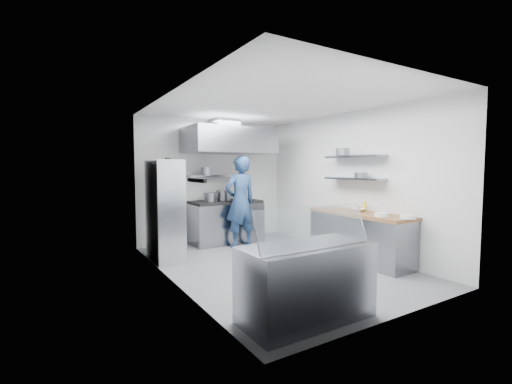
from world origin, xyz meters
TOP-DOWN VIEW (x-y plane):
  - floor at (0.00, 0.00)m, footprint 5.00×5.00m
  - ceiling at (0.00, 0.00)m, footprint 5.00×5.00m
  - wall_back at (0.00, 2.50)m, footprint 3.60×2.80m
  - wall_front at (0.00, -2.50)m, footprint 3.60×2.80m
  - wall_left at (-1.80, 0.00)m, footprint 2.80×5.00m
  - wall_right at (1.80, 0.00)m, footprint 2.80×5.00m
  - gas_range at (0.10, 2.10)m, footprint 1.60×0.80m
  - cooktop at (0.10, 2.10)m, footprint 1.57×0.78m
  - stock_pot_left at (-0.29, 2.06)m, footprint 0.31×0.31m
  - stock_pot_mid at (0.08, 2.17)m, footprint 0.34×0.34m
  - over_range_shelf at (0.10, 2.34)m, footprint 1.60×0.30m
  - shelf_pot_a at (-0.36, 2.11)m, footprint 0.25×0.25m
  - extractor_hood at (0.10, 1.93)m, footprint 1.90×1.15m
  - hood_duct at (0.10, 2.15)m, footprint 0.55×0.55m
  - red_firebox at (-1.25, 2.44)m, footprint 0.22×0.10m
  - chef at (0.17, 1.53)m, footprint 0.74×0.51m
  - wire_rack at (-1.53, 1.32)m, footprint 0.50×0.90m
  - rack_bin_a at (-1.53, 1.07)m, footprint 0.16×0.20m
  - rack_bin_b at (-1.53, 1.39)m, footprint 0.14×0.18m
  - rack_jar at (-1.48, 1.24)m, footprint 0.11×0.11m
  - knife_strip at (-1.78, -0.90)m, footprint 0.04×0.55m
  - prep_counter_base at (1.48, -0.60)m, footprint 0.62×2.00m
  - prep_counter_top at (1.48, -0.60)m, footprint 0.65×2.04m
  - plate_stack_a at (1.51, -1.56)m, footprint 0.24×0.24m
  - plate_stack_b at (1.34, -1.18)m, footprint 0.22×0.22m
  - copper_pan at (1.67, -0.44)m, footprint 0.16×0.16m
  - squeeze_bottle at (1.68, -0.54)m, footprint 0.06×0.06m
  - mixing_bowl at (1.52, -0.52)m, footprint 0.31×0.31m
  - wall_shelf_lower at (1.64, -0.30)m, footprint 0.30×1.30m
  - wall_shelf_upper at (1.64, -0.30)m, footprint 0.30×1.30m
  - shelf_pot_c at (1.61, -0.50)m, footprint 0.24×0.24m
  - shelf_pot_d at (1.48, -0.16)m, footprint 0.26×0.26m
  - display_case at (-0.92, -2.00)m, footprint 1.50×0.70m
  - display_glass at (-0.92, -2.12)m, footprint 1.47×0.19m

SIDE VIEW (x-z plane):
  - floor at x=0.00m, z-range 0.00..0.00m
  - prep_counter_base at x=1.48m, z-range 0.00..0.84m
  - display_case at x=-0.92m, z-range 0.00..0.85m
  - gas_range at x=0.10m, z-range 0.00..0.90m
  - rack_bin_a at x=-1.53m, z-range 0.71..0.89m
  - prep_counter_top at x=1.48m, z-range 0.84..0.90m
  - wire_rack at x=-1.53m, z-range 0.00..1.85m
  - mixing_bowl at x=1.52m, z-range 0.90..0.96m
  - cooktop at x=0.10m, z-range 0.90..0.96m
  - plate_stack_a at x=1.51m, z-range 0.90..0.96m
  - plate_stack_b at x=1.34m, z-range 0.90..0.96m
  - copper_pan at x=1.67m, z-range 0.90..0.96m
  - chef at x=0.17m, z-range 0.00..1.97m
  - squeeze_bottle at x=1.68m, z-range 0.90..1.08m
  - stock_pot_left at x=-0.29m, z-range 0.96..1.16m
  - display_glass at x=-0.92m, z-range 0.86..1.28m
  - stock_pot_mid at x=0.08m, z-range 0.96..1.20m
  - rack_bin_b at x=-1.53m, z-range 1.22..1.38m
  - wall_back at x=0.00m, z-range 1.39..1.41m
  - wall_front at x=0.00m, z-range 1.39..1.41m
  - wall_left at x=-1.80m, z-range 1.39..1.41m
  - wall_right at x=1.80m, z-range 1.39..1.41m
  - red_firebox at x=-1.25m, z-range 1.29..1.55m
  - wall_shelf_lower at x=1.64m, z-range 1.48..1.52m
  - over_range_shelf at x=0.10m, z-range 1.50..1.54m
  - knife_strip at x=-1.78m, z-range 1.53..1.57m
  - shelf_pot_c at x=1.61m, z-range 1.52..1.62m
  - shelf_pot_a at x=-0.36m, z-range 1.54..1.72m
  - rack_jar at x=-1.48m, z-range 1.71..1.89m
  - wall_shelf_upper at x=1.64m, z-range 1.90..1.94m
  - shelf_pot_d at x=1.48m, z-range 1.94..2.08m
  - extractor_hood at x=0.10m, z-range 2.02..2.57m
  - hood_duct at x=0.10m, z-range 2.56..2.80m
  - ceiling at x=0.00m, z-range 2.80..2.80m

